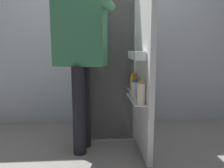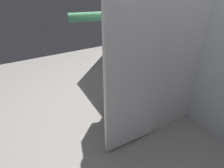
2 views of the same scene
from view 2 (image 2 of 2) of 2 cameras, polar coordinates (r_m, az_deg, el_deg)
ground_plane at (r=2.55m, az=2.12°, el=-11.23°), size 5.37×5.37×0.00m
kitchen_wall at (r=2.54m, az=22.21°, el=18.86°), size 4.40×0.10×2.54m
refrigerator at (r=2.33m, az=14.01°, el=9.39°), size 0.69×1.25×1.78m
person at (r=2.22m, az=1.15°, el=12.28°), size 0.57×0.83×1.65m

